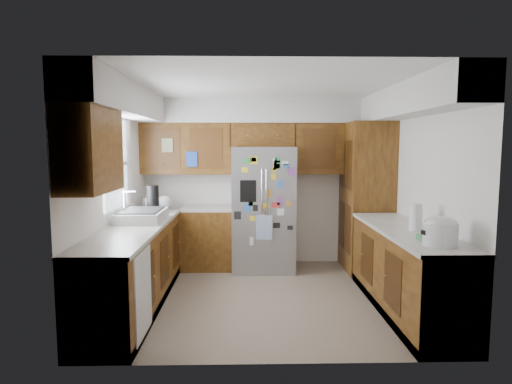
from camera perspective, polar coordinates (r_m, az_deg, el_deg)
The scene contains 12 objects.
floor at distance 5.31m, azimuth 1.44°, elevation -13.81°, with size 3.60×3.60×0.00m, color gray.
room_shell at distance 5.35m, azimuth 0.18°, elevation 6.25°, with size 3.64×3.24×2.52m.
left_counter_run at distance 5.32m, azimuth -13.55°, elevation -9.10°, with size 1.36×3.20×0.92m.
right_counter_run at distance 5.03m, azimuth 19.34°, elevation -10.26°, with size 0.63×2.25×0.92m.
pantry at distance 6.42m, azimuth 14.47°, elevation -0.66°, with size 0.60×0.90×2.15m, color #44220D.
fridge at distance 6.26m, azimuth 0.95°, elevation -2.24°, with size 0.90×0.79×1.80m.
bridge_cabinet at distance 6.43m, azimuth 0.89°, elevation 7.58°, with size 0.96×0.34×0.35m, color #44220D.
fridge_top_items at distance 6.41m, azimuth -0.66°, elevation 10.31°, with size 0.74×0.37×0.29m.
sink_assembly at distance 5.30m, azimuth -15.00°, elevation -3.02°, with size 0.52×0.70×0.37m.
left_counter_clutter at distance 6.01m, azimuth -13.15°, elevation -1.31°, with size 0.36×0.90×0.38m.
rice_cooker at distance 4.19m, azimuth 23.37°, elevation -4.71°, with size 0.31×0.30×0.27m.
paper_towel at distance 4.83m, azimuth 20.53°, elevation -3.16°, with size 0.13×0.13×0.29m, color white.
Camera 1 is at (-0.24, -4.99, 1.81)m, focal length 30.00 mm.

